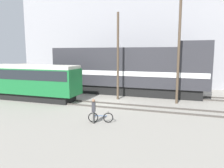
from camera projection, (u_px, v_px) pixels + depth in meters
ground_plane at (105, 103)px, 20.10m from camera, size 120.00×120.00×0.00m
track_near at (101, 105)px, 19.23m from camera, size 60.00×1.50×0.14m
track_far at (120, 93)px, 24.73m from camera, size 60.00×1.51×0.14m
building_backdrop at (138, 35)px, 32.39m from camera, size 35.92×6.00×14.41m
freight_locomotive at (128, 70)px, 24.06m from camera, size 17.02×3.04×5.74m
streetcar at (33, 80)px, 21.22m from camera, size 9.40×2.54×3.42m
bicycle at (101, 118)px, 14.46m from camera, size 1.62×0.64×0.74m
person at (94, 109)px, 14.24m from camera, size 0.32×0.41×1.63m
utility_pole_left at (118, 57)px, 21.19m from camera, size 0.22×0.22×8.41m
utility_pole_center at (179, 49)px, 19.30m from camera, size 0.23×0.23×9.79m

